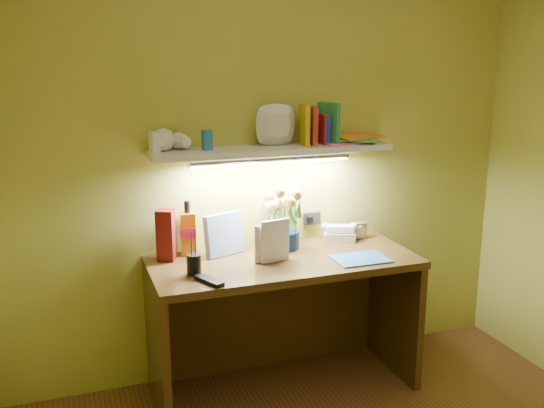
# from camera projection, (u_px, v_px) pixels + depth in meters

# --- Properties ---
(desk) EXTENTS (1.40, 0.60, 0.75)m
(desk) POSITION_uv_depth(u_px,v_px,m) (284.00, 325.00, 3.26)
(desk) COLOR #3D2810
(desk) RESTS_ON ground
(flower_bouquet) EXTENTS (0.23, 0.23, 0.35)m
(flower_bouquet) POSITION_uv_depth(u_px,v_px,m) (282.00, 217.00, 3.31)
(flower_bouquet) COLOR #0A193D
(flower_bouquet) RESTS_ON desk
(telephone) EXTENTS (0.21, 0.18, 0.10)m
(telephone) POSITION_uv_depth(u_px,v_px,m) (339.00, 231.00, 3.48)
(telephone) COLOR #ECE6CA
(telephone) RESTS_ON desk
(desk_clock) EXTENTS (0.09, 0.05, 0.09)m
(desk_clock) POSITION_uv_depth(u_px,v_px,m) (358.00, 230.00, 3.53)
(desk_clock) COLOR #AEAEB3
(desk_clock) RESTS_ON desk
(whisky_bottle) EXTENTS (0.09, 0.09, 0.29)m
(whisky_bottle) POSITION_uv_depth(u_px,v_px,m) (188.00, 228.00, 3.21)
(whisky_bottle) COLOR #BB5F09
(whisky_bottle) RESTS_ON desk
(whisky_box) EXTENTS (0.11, 0.11, 0.27)m
(whisky_box) POSITION_uv_depth(u_px,v_px,m) (166.00, 235.00, 3.13)
(whisky_box) COLOR #611111
(whisky_box) RESTS_ON desk
(pen_cup) EXTENTS (0.08, 0.08, 0.17)m
(pen_cup) POSITION_uv_depth(u_px,v_px,m) (194.00, 257.00, 2.93)
(pen_cup) COLOR black
(pen_cup) RESTS_ON desk
(art_card) EXTENTS (0.22, 0.12, 0.22)m
(art_card) POSITION_uv_depth(u_px,v_px,m) (224.00, 234.00, 3.22)
(art_card) COLOR silver
(art_card) RESTS_ON desk
(tv_remote) EXTENTS (0.12, 0.18, 0.02)m
(tv_remote) POSITION_uv_depth(u_px,v_px,m) (209.00, 281.00, 2.84)
(tv_remote) COLOR black
(tv_remote) RESTS_ON desk
(blue_folder) EXTENTS (0.28, 0.21, 0.01)m
(blue_folder) POSITION_uv_depth(u_px,v_px,m) (360.00, 259.00, 3.16)
(blue_folder) COLOR #2B6DB5
(blue_folder) RESTS_ON desk
(desk_book_a) EXTENTS (0.15, 0.07, 0.20)m
(desk_book_a) POSITION_uv_depth(u_px,v_px,m) (255.00, 245.00, 3.07)
(desk_book_a) COLOR beige
(desk_book_a) RESTS_ON desk
(desk_book_b) EXTENTS (0.16, 0.04, 0.22)m
(desk_book_b) POSITION_uv_depth(u_px,v_px,m) (261.00, 243.00, 3.06)
(desk_book_b) COLOR white
(desk_book_b) RESTS_ON desk
(wall_shelf) EXTENTS (1.30, 0.33, 0.26)m
(wall_shelf) POSITION_uv_depth(u_px,v_px,m) (278.00, 143.00, 3.21)
(wall_shelf) COLOR white
(wall_shelf) RESTS_ON ground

